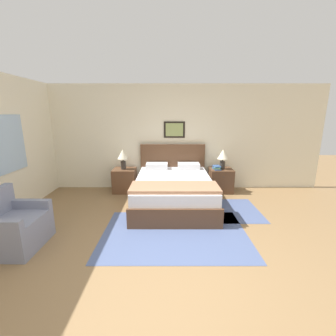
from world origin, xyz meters
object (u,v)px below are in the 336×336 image
Objects in this scene: armchair at (12,228)px; table_lamp_by_door at (222,156)px; bed at (173,190)px; nightstand_near_window at (124,180)px; nightstand_by_door at (220,180)px; table_lamp_near_window at (122,156)px.

armchair is 1.75× the size of table_lamp_by_door.
table_lamp_by_door is at bearing 33.33° from bed.
bed is 1.45m from nightstand_near_window.
nightstand_by_door is (3.53, 2.43, -0.01)m from armchair.
table_lamp_near_window and table_lamp_by_door have the same top height.
table_lamp_near_window reaches higher than nightstand_by_door.
table_lamp_near_window is (-0.02, -0.02, 0.62)m from nightstand_near_window.
table_lamp_near_window is (1.13, 2.41, 0.61)m from armchair.
table_lamp_by_door reaches higher than nightstand_by_door.
armchair is 1.48× the size of nightstand_near_window.
armchair is 4.33m from table_lamp_by_door.
armchair is 1.75× the size of table_lamp_near_window.
table_lamp_by_door is (1.21, 0.80, 0.59)m from bed.
armchair reaches higher than nightstand_by_door.
bed is 1.45m from nightstand_by_door.
table_lamp_near_window is at bearing 180.00° from table_lamp_by_door.
nightstand_near_window is 1.00× the size of nightstand_by_door.
nightstand_near_window is at bearing 145.52° from bed.
nightstand_by_door is (2.38, 0.00, 0.00)m from nightstand_near_window.
table_lamp_by_door is at bearing 0.00° from table_lamp_near_window.
nightstand_by_door is at bearing 126.69° from table_lamp_by_door.
nightstand_by_door is at bearing 0.55° from table_lamp_near_window.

